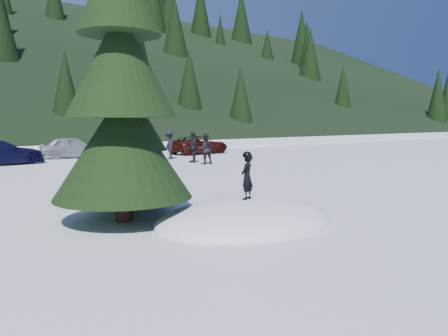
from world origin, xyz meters
TOP-DOWN VIEW (x-y plane):
  - ground at (0.00, 0.00)m, footprint 200.00×200.00m
  - snow_mound at (0.00, 0.00)m, footprint 4.48×3.52m
  - spruce_tall at (-2.20, 1.80)m, footprint 3.20×3.20m
  - spruce_short at (-1.20, 3.20)m, footprint 2.20×2.20m
  - child_skier at (0.23, 0.21)m, footprint 0.46×0.40m
  - adult_0 at (7.16, 11.68)m, footprint 0.95×0.84m
  - adult_1 at (7.13, 12.81)m, footprint 0.74×1.10m
  - adult_2 at (7.20, 15.57)m, footprint 1.00×1.30m
  - car_4 at (2.80, 19.99)m, footprint 4.28×2.45m
  - car_5 at (7.04, 22.01)m, footprint 4.41×2.72m
  - car_6 at (11.09, 17.98)m, footprint 4.73×2.59m

SIDE VIEW (x-z plane):
  - ground at x=0.00m, z-range 0.00..0.00m
  - snow_mound at x=0.00m, z-range -0.48..0.48m
  - car_6 at x=11.09m, z-range 0.00..1.26m
  - car_4 at x=2.80m, z-range 0.00..1.37m
  - car_5 at x=7.04m, z-range 0.00..1.37m
  - adult_0 at x=7.16m, z-range 0.00..1.66m
  - adult_1 at x=7.13m, z-range 0.00..1.73m
  - adult_2 at x=7.20m, z-range 0.00..1.77m
  - child_skier at x=0.23m, z-range 0.48..1.56m
  - spruce_short at x=-1.20m, z-range -0.58..4.79m
  - spruce_tall at x=-2.20m, z-range -0.98..7.62m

